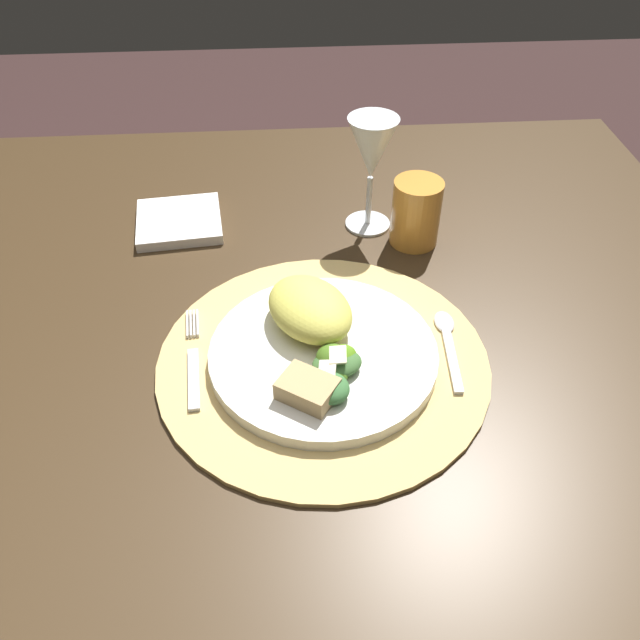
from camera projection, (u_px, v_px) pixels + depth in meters
ground_plane at (312, 581)px, 1.31m from camera, size 6.00×6.00×0.00m
dining_table at (309, 375)px, 0.90m from camera, size 1.14×0.96×0.74m
placemat at (323, 361)px, 0.73m from camera, size 0.37×0.37×0.01m
dinner_plate at (323, 354)px, 0.72m from camera, size 0.25×0.25×0.02m
pasta_serving at (311, 309)px, 0.73m from camera, size 0.13×0.14×0.05m
salad_greens at (335, 368)px, 0.68m from camera, size 0.07×0.10×0.03m
bread_piece at (308, 389)px, 0.66m from camera, size 0.07×0.07×0.02m
fork at (193, 362)px, 0.72m from camera, size 0.03×0.16×0.00m
spoon at (447, 337)px, 0.75m from camera, size 0.02×0.13×0.01m
napkin at (179, 221)px, 0.93m from camera, size 0.13×0.13×0.01m
wine_glass at (372, 153)px, 0.86m from camera, size 0.07×0.07×0.16m
amber_tumbler at (416, 213)px, 0.88m from camera, size 0.07×0.07×0.09m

